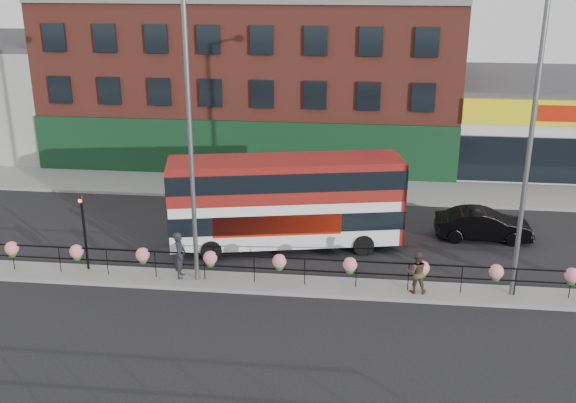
# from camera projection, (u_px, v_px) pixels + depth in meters

# --- Properties ---
(ground) EXTENTS (120.00, 120.00, 0.00)m
(ground) POSITION_uv_depth(u_px,v_px,m) (279.00, 286.00, 26.60)
(ground) COLOR black
(ground) RESTS_ON ground
(north_pavement) EXTENTS (60.00, 4.00, 0.15)m
(north_pavement) POSITION_uv_depth(u_px,v_px,m) (306.00, 188.00, 37.80)
(north_pavement) COLOR gray
(north_pavement) RESTS_ON ground
(median) EXTENTS (60.00, 1.60, 0.15)m
(median) POSITION_uv_depth(u_px,v_px,m) (279.00, 285.00, 26.58)
(median) COLOR gray
(median) RESTS_ON ground
(brick_building) EXTENTS (25.00, 12.21, 10.30)m
(brick_building) POSITION_uv_depth(u_px,v_px,m) (257.00, 74.00, 43.96)
(brick_building) COLOR brown
(brick_building) RESTS_ON ground
(supermarket) EXTENTS (15.00, 12.25, 5.30)m
(supermarket) POSITION_uv_depth(u_px,v_px,m) (569.00, 120.00, 42.62)
(supermarket) COLOR silver
(supermarket) RESTS_ON ground
(median_railing) EXTENTS (30.04, 0.56, 1.23)m
(median_railing) POSITION_uv_depth(u_px,v_px,m) (279.00, 262.00, 26.25)
(median_railing) COLOR black
(median_railing) RESTS_ON median
(double_decker_bus) EXTENTS (10.46, 4.44, 4.12)m
(double_decker_bus) POSITION_uv_depth(u_px,v_px,m) (287.00, 194.00, 29.39)
(double_decker_bus) COLOR white
(double_decker_bus) RESTS_ON ground
(car) EXTENTS (1.53, 4.34, 1.43)m
(car) POSITION_uv_depth(u_px,v_px,m) (483.00, 225.00, 30.88)
(car) COLOR black
(car) RESTS_ON ground
(pedestrian_a) EXTENTS (0.78, 0.59, 1.92)m
(pedestrian_a) POSITION_uv_depth(u_px,v_px,m) (180.00, 255.00, 26.75)
(pedestrian_a) COLOR black
(pedestrian_a) RESTS_ON median
(pedestrian_b) EXTENTS (0.83, 0.65, 1.66)m
(pedestrian_b) POSITION_uv_depth(u_px,v_px,m) (417.00, 272.00, 25.57)
(pedestrian_b) COLOR #483828
(pedestrian_b) RESTS_ON median
(lamp_column_west) EXTENTS (0.40, 1.97, 11.25)m
(lamp_column_west) POSITION_uv_depth(u_px,v_px,m) (191.00, 113.00, 24.90)
(lamp_column_west) COLOR slate
(lamp_column_west) RESTS_ON median
(lamp_column_east) EXTENTS (0.41, 2.01, 11.44)m
(lamp_column_east) POSITION_uv_depth(u_px,v_px,m) (531.00, 118.00, 23.67)
(lamp_column_east) COLOR slate
(lamp_column_east) RESTS_ON median
(traffic_light_median) EXTENTS (0.15, 0.28, 3.65)m
(traffic_light_median) POSITION_uv_depth(u_px,v_px,m) (83.00, 216.00, 26.99)
(traffic_light_median) COLOR black
(traffic_light_median) RESTS_ON median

